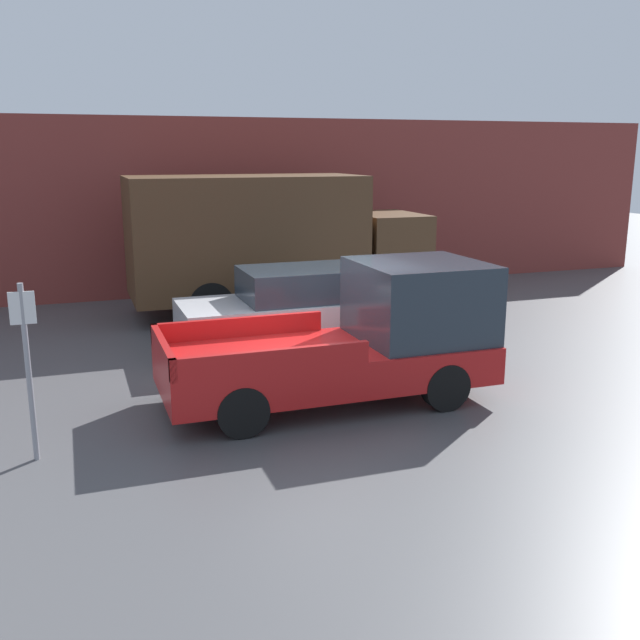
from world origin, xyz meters
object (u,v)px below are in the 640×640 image
at_px(car, 305,309).
at_px(parking_sign, 28,362).
at_px(delivery_truck, 270,239).
at_px(pickup_truck, 363,338).

bearing_deg(car, parking_sign, -142.37).
distance_m(car, delivery_truck, 3.75).
height_order(pickup_truck, delivery_truck, delivery_truck).
height_order(delivery_truck, parking_sign, delivery_truck).
bearing_deg(delivery_truck, pickup_truck, -92.91).
distance_m(car, parking_sign, 6.09).
distance_m(pickup_truck, parking_sign, 4.86).
bearing_deg(parking_sign, car, 37.63).
height_order(car, parking_sign, parking_sign).
distance_m(pickup_truck, car, 2.91).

